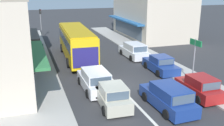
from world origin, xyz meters
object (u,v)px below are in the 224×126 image
(city_bus, at_px, (76,41))
(wagon_queue_far_back, at_px, (95,80))
(wagon_adjacent_lane_lead, at_px, (168,97))
(directional_road_sign, at_px, (195,51))
(hatchback_behind_bus_mid, at_px, (113,96))
(parked_wagon_kerb_third, at_px, (134,51))
(pedestrian_with_handbag_near, at_px, (44,54))
(parked_sedan_kerb_second, at_px, (161,65))
(traffic_light_downstreet, at_px, (41,18))
(pedestrian_browsing_midblock, at_px, (41,48))
(parked_hatchback_kerb_front, at_px, (199,87))

(city_bus, xyz_separation_m, wagon_queue_far_back, (-0.37, -9.01, -1.14))
(wagon_adjacent_lane_lead, bearing_deg, directional_road_sign, 39.01)
(wagon_adjacent_lane_lead, bearing_deg, wagon_queue_far_back, 129.33)
(hatchback_behind_bus_mid, height_order, wagon_adjacent_lane_lead, wagon_adjacent_lane_lead)
(city_bus, bearing_deg, parked_wagon_kerb_third, -13.34)
(parked_wagon_kerb_third, distance_m, pedestrian_with_handbag_near, 9.46)
(directional_road_sign, bearing_deg, parked_wagon_kerb_third, 99.01)
(parked_sedan_kerb_second, xyz_separation_m, traffic_light_downstreet, (-9.03, 19.96, 2.19))
(pedestrian_with_handbag_near, bearing_deg, hatchback_behind_bus_mid, -72.42)
(hatchback_behind_bus_mid, xyz_separation_m, pedestrian_browsing_midblock, (-3.54, 13.63, 0.36))
(parked_hatchback_kerb_front, bearing_deg, hatchback_behind_bus_mid, 175.97)
(parked_sedan_kerb_second, distance_m, traffic_light_downstreet, 22.02)
(wagon_queue_far_back, xyz_separation_m, wagon_adjacent_lane_lead, (3.60, -4.40, 0.00))
(parked_wagon_kerb_third, bearing_deg, pedestrian_browsing_midblock, 162.76)
(wagon_queue_far_back, bearing_deg, traffic_light_downstreet, 95.96)
(directional_road_sign, xyz_separation_m, pedestrian_with_handbag_near, (-10.82, 8.88, -1.61))
(hatchback_behind_bus_mid, bearing_deg, directional_road_sign, 15.20)
(parked_hatchback_kerb_front, xyz_separation_m, traffic_light_downstreet, (-8.89, 25.79, 2.15))
(hatchback_behind_bus_mid, relative_size, traffic_light_downstreet, 0.90)
(hatchback_behind_bus_mid, relative_size, directional_road_sign, 1.05)
(hatchback_behind_bus_mid, xyz_separation_m, directional_road_sign, (7.37, 2.00, 1.97))
(parked_wagon_kerb_third, xyz_separation_m, pedestrian_browsing_midblock, (-9.54, 2.96, 0.32))
(parked_sedan_kerb_second, bearing_deg, city_bus, 133.43)
(parked_sedan_kerb_second, bearing_deg, wagon_queue_far_back, -160.92)
(parked_sedan_kerb_second, bearing_deg, traffic_light_downstreet, 114.35)
(parked_sedan_kerb_second, bearing_deg, parked_hatchback_kerb_front, -91.36)
(wagon_adjacent_lane_lead, bearing_deg, pedestrian_with_handbag_near, 118.78)
(city_bus, distance_m, pedestrian_browsing_midblock, 3.98)
(hatchback_behind_bus_mid, height_order, pedestrian_with_handbag_near, pedestrian_with_handbag_near)
(wagon_adjacent_lane_lead, bearing_deg, pedestrian_browsing_midblock, 114.46)
(wagon_queue_far_back, xyz_separation_m, parked_hatchback_kerb_front, (6.57, -3.51, -0.04))
(pedestrian_with_handbag_near, bearing_deg, wagon_queue_far_back, -68.33)
(traffic_light_downstreet, relative_size, pedestrian_browsing_midblock, 2.58)
(wagon_adjacent_lane_lead, bearing_deg, parked_hatchback_kerb_front, 16.71)
(wagon_queue_far_back, distance_m, parked_hatchback_kerb_front, 7.45)
(directional_road_sign, bearing_deg, pedestrian_browsing_midblock, 133.20)
(city_bus, distance_m, pedestrian_with_handbag_near, 3.77)
(pedestrian_browsing_midblock, bearing_deg, parked_wagon_kerb_third, -17.24)
(wagon_adjacent_lane_lead, distance_m, pedestrian_with_handbag_near, 13.94)
(hatchback_behind_bus_mid, height_order, traffic_light_downstreet, traffic_light_downstreet)
(traffic_light_downstreet, height_order, pedestrian_browsing_midblock, traffic_light_downstreet)
(wagon_adjacent_lane_lead, xyz_separation_m, parked_wagon_kerb_third, (2.74, 11.99, 0.00))
(city_bus, xyz_separation_m, wagon_adjacent_lane_lead, (3.23, -13.41, -1.14))
(pedestrian_with_handbag_near, bearing_deg, parked_wagon_kerb_third, -1.34)
(city_bus, bearing_deg, traffic_light_downstreet, 101.49)
(directional_road_sign, bearing_deg, wagon_adjacent_lane_lead, -140.99)
(parked_sedan_kerb_second, xyz_separation_m, directional_road_sign, (1.01, -3.39, 2.01))
(parked_sedan_kerb_second, height_order, traffic_light_downstreet, traffic_light_downstreet)
(wagon_queue_far_back, relative_size, parked_hatchback_kerb_front, 1.22)
(city_bus, bearing_deg, wagon_adjacent_lane_lead, -76.45)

